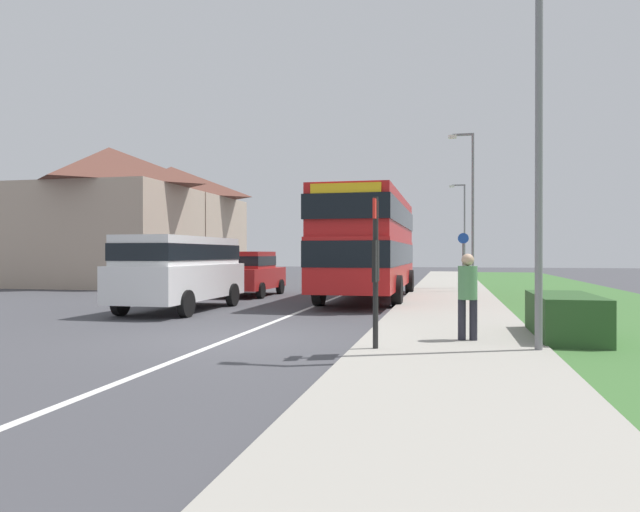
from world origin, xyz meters
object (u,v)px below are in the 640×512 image
object	(u,v)px
pedestrian_at_stop	(468,292)
cycle_route_sign	(463,259)
street_lamp_near	(532,98)
bus_stop_sign	(376,262)
parked_car_red	(249,272)
parked_van_white	(181,267)
double_decker_bus	(369,241)
street_lamp_mid	(470,200)
street_lamp_far	(463,223)

from	to	relation	value
pedestrian_at_stop	cycle_route_sign	bearing A→B (deg)	88.98
cycle_route_sign	street_lamp_near	world-z (taller)	street_lamp_near
bus_stop_sign	street_lamp_near	world-z (taller)	street_lamp_near
parked_car_red	cycle_route_sign	world-z (taller)	cycle_route_sign
parked_van_white	cycle_route_sign	size ratio (longest dim) A/B	2.10
parked_car_red	pedestrian_at_stop	bearing A→B (deg)	-53.34
street_lamp_near	double_decker_bus	bearing A→B (deg)	110.86
street_lamp_near	street_lamp_mid	distance (m)	16.88
double_decker_bus	parked_van_white	bearing A→B (deg)	-133.17
double_decker_bus	pedestrian_at_stop	bearing A→B (deg)	-72.55
double_decker_bus	bus_stop_sign	distance (m)	11.42
bus_stop_sign	street_lamp_far	xyz separation A→B (m)	(2.15, 33.21, 2.32)
parked_van_white	street_lamp_mid	distance (m)	14.39
pedestrian_at_stop	street_lamp_mid	bearing A→B (deg)	87.84
pedestrian_at_stop	street_lamp_near	world-z (taller)	street_lamp_near
parked_van_white	bus_stop_sign	bearing A→B (deg)	-43.37
street_lamp_mid	parked_car_red	bearing A→B (deg)	-148.58
double_decker_bus	street_lamp_far	size ratio (longest dim) A/B	1.49
double_decker_bus	street_lamp_mid	world-z (taller)	street_lamp_mid
street_lamp_mid	street_lamp_far	world-z (taller)	street_lamp_mid
parked_car_red	bus_stop_sign	world-z (taller)	bus_stop_sign
parked_van_white	street_lamp_mid	bearing A→B (deg)	52.46
double_decker_bus	parked_car_red	world-z (taller)	double_decker_bus
parked_car_red	street_lamp_far	distance (m)	23.06
pedestrian_at_stop	bus_stop_sign	size ratio (longest dim) A/B	0.64
bus_stop_sign	street_lamp_far	world-z (taller)	street_lamp_far
double_decker_bus	cycle_route_sign	world-z (taller)	double_decker_bus
bus_stop_sign	street_lamp_mid	bearing A→B (deg)	83.07
double_decker_bus	parked_van_white	world-z (taller)	double_decker_bus
street_lamp_far	pedestrian_at_stop	bearing A→B (deg)	-91.16
street_lamp_near	street_lamp_far	bearing A→B (deg)	90.58
street_lamp_far	double_decker_bus	bearing A→B (deg)	-99.83
parked_car_red	street_lamp_near	size ratio (longest dim) A/B	0.56
pedestrian_at_stop	street_lamp_near	size ratio (longest dim) A/B	0.23
street_lamp_near	parked_car_red	bearing A→B (deg)	127.83
double_decker_bus	parked_van_white	xyz separation A→B (m)	(-4.84, -5.16, -0.85)
street_lamp_near	street_lamp_far	xyz separation A→B (m)	(-0.33, 32.76, -0.32)
double_decker_bus	street_lamp_near	distance (m)	11.78
parked_van_white	street_lamp_near	world-z (taller)	street_lamp_near
parked_car_red	street_lamp_mid	distance (m)	10.60
double_decker_bus	street_lamp_near	size ratio (longest dim) A/B	1.36
street_lamp_near	pedestrian_at_stop	bearing A→B (deg)	140.40
parked_van_white	bus_stop_sign	size ratio (longest dim) A/B	2.04
double_decker_bus	street_lamp_near	xyz separation A→B (m)	(4.13, -10.84, 2.04)
bus_stop_sign	street_lamp_far	bearing A→B (deg)	86.30
parked_van_white	parked_car_red	world-z (taller)	parked_van_white
double_decker_bus	parked_car_red	distance (m)	5.08
parked_car_red	pedestrian_at_stop	size ratio (longest dim) A/B	2.42
pedestrian_at_stop	parked_van_white	bearing A→B (deg)	148.60
street_lamp_near	parked_van_white	bearing A→B (deg)	147.62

